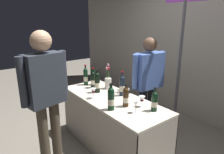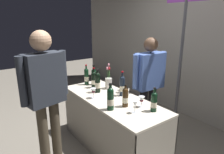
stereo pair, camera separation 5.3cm
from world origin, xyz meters
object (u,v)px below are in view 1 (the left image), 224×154
wine_glass_near_taster (93,91)px  wine_glass_near_vendor (136,104)px  wine_glass_mid (142,99)px  vendor_presenter (148,78)px  tasting_table (112,114)px  featured_wine_bottle (122,85)px  booth_signpost (181,51)px  flower_vase (108,82)px  taster_foreground_right (46,90)px  display_bottle_0 (93,79)px

wine_glass_near_taster → wine_glass_near_vendor: bearing=13.1°
wine_glass_mid → vendor_presenter: size_ratio=0.09×
tasting_table → wine_glass_near_vendor: bearing=-5.2°
featured_wine_bottle → wine_glass_mid: (0.44, -0.05, -0.05)m
featured_wine_bottle → booth_signpost: bearing=65.5°
flower_vase → taster_foreground_right: bearing=-80.2°
tasting_table → featured_wine_bottle: featured_wine_bottle is taller
wine_glass_mid → wine_glass_near_taster: bearing=-150.7°
wine_glass_mid → flower_vase: flower_vase is taller
featured_wine_bottle → wine_glass_near_taster: (-0.15, -0.38, -0.04)m
tasting_table → flower_vase: flower_vase is taller
featured_wine_bottle → wine_glass_mid: bearing=-6.0°
tasting_table → display_bottle_0: display_bottle_0 is taller
featured_wine_bottle → wine_glass_near_taster: size_ratio=2.50×
wine_glass_mid → flower_vase: (-0.78, 0.06, 0.01)m
display_bottle_0 → flower_vase: size_ratio=0.82×
wine_glass_mid → vendor_presenter: bearing=126.8°
featured_wine_bottle → wine_glass_near_taster: 0.41m
wine_glass_near_vendor → wine_glass_near_taster: size_ratio=1.05×
wine_glass_near_vendor → tasting_table: bearing=174.8°
display_bottle_0 → taster_foreground_right: bearing=-68.1°
flower_vase → featured_wine_bottle: bearing=-2.7°
tasting_table → featured_wine_bottle: 0.43m
wine_glass_mid → taster_foreground_right: bearing=-122.5°
wine_glass_near_vendor → wine_glass_near_taster: 0.68m
tasting_table → booth_signpost: 1.32m
tasting_table → featured_wine_bottle: size_ratio=4.75×
wine_glass_near_vendor → vendor_presenter: vendor_presenter is taller
wine_glass_near_vendor → taster_foreground_right: taster_foreground_right is taller
tasting_table → wine_glass_near_taster: bearing=-127.4°
flower_vase → wine_glass_mid: bearing=-4.5°
flower_vase → vendor_presenter: 0.62m
wine_glass_mid → flower_vase: bearing=175.5°
featured_wine_bottle → wine_glass_near_taster: featured_wine_bottle is taller
featured_wine_bottle → flower_vase: (-0.35, 0.02, -0.04)m
vendor_presenter → featured_wine_bottle: bearing=1.7°
flower_vase → vendor_presenter: vendor_presenter is taller
flower_vase → wine_glass_near_taster: bearing=-63.2°
display_bottle_0 → wine_glass_near_taster: bearing=-32.2°
wine_glass_near_taster → flower_vase: flower_vase is taller
tasting_table → wine_glass_near_taster: (-0.15, -0.20, 0.35)m
flower_vase → taster_foreground_right: 1.04m
wine_glass_mid → vendor_presenter: vendor_presenter is taller
wine_glass_near_taster → flower_vase: size_ratio=0.36×
taster_foreground_right → booth_signpost: 1.89m
wine_glass_mid → taster_foreground_right: size_ratio=0.08×
taster_foreground_right → booth_signpost: booth_signpost is taller
flower_vase → booth_signpost: (0.70, 0.77, 0.50)m
wine_glass_near_taster → vendor_presenter: 0.91m
flower_vase → wine_glass_near_vendor: bearing=-15.4°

